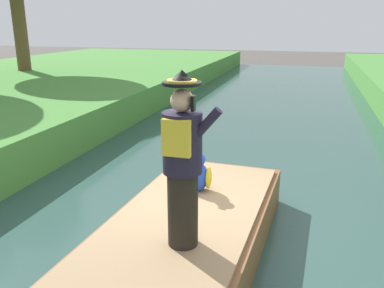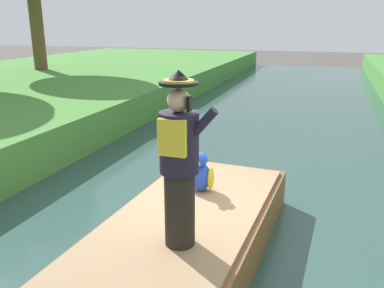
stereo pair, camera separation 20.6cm
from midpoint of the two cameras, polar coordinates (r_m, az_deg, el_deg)
The scene contains 5 objects.
ground_plane at distance 5.82m, azimuth 2.02°, elevation -13.96°, with size 80.00×80.00×0.00m, color #4C4742.
canal_water at distance 5.80m, azimuth 2.03°, elevation -13.54°, with size 6.99×48.00×0.10m, color #2D4C47.
boat at distance 5.18m, azimuth 0.31°, elevation -13.03°, with size 2.00×4.28×0.61m.
person_pirate at distance 4.05m, azimuth -0.33°, elevation -2.61°, with size 0.61×0.42×1.85m.
parrot_plush at distance 5.62m, azimuth 2.34°, elevation -4.32°, with size 0.36×0.35×0.57m.
Camera 2 is at (1.52, -4.76, 2.99)m, focal length 37.60 mm.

